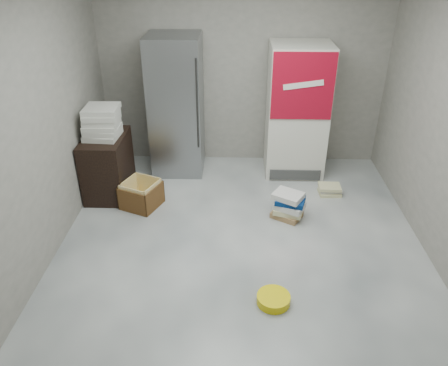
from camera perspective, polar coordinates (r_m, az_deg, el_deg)
name	(u,v)px	position (r m, az deg, el deg)	size (l,w,h in m)	color
ground	(241,262)	(4.65, 2.26, -10.33)	(5.00, 5.00, 0.00)	silver
room_shell	(245,97)	(3.76, 2.80, 11.20)	(4.04, 5.04, 2.82)	gray
steel_fridge	(176,106)	(6.11, -6.23, 9.93)	(0.70, 0.72, 1.90)	#919398
coke_cooler	(297,111)	(6.12, 9.49, 9.28)	(0.80, 0.73, 1.80)	silver
wood_shelf	(108,165)	(5.84, -14.94, 2.24)	(0.50, 0.80, 0.80)	black
supply_box_stack	(102,122)	(5.60, -15.66, 7.64)	(0.44, 0.44, 0.39)	silver
phonebook_stack_main	(289,206)	(5.29, 8.44, -2.93)	(0.44, 0.41, 0.34)	#977148
phonebook_stack_side	(330,189)	(5.94, 13.64, -0.81)	(0.30, 0.26, 0.13)	beige
cardboard_box	(141,196)	(5.58, -10.74, -1.66)	(0.55, 0.55, 0.34)	gold
bucket_lid	(273,299)	(4.22, 6.48, -14.85)	(0.31, 0.31, 0.08)	yellow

